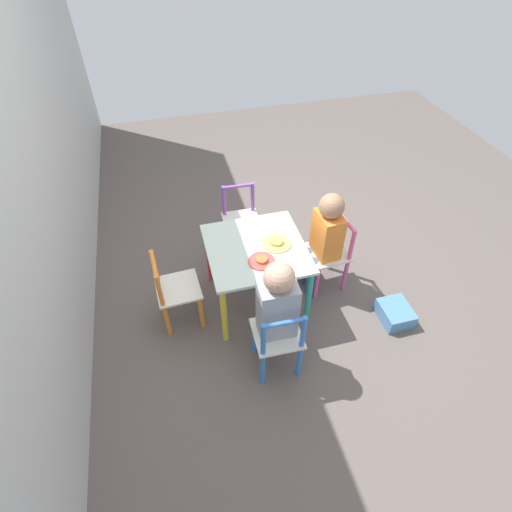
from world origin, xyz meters
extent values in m
plane|color=#5B514C|center=(0.00, 0.00, 0.00)|extent=(6.00, 6.00, 0.00)
cube|color=silver|center=(0.00, 0.00, 0.48)|extent=(0.59, 0.59, 0.02)
cylinder|color=teal|center=(-0.26, -0.26, 0.23)|extent=(0.04, 0.04, 0.47)
cylinder|color=green|center=(0.26, -0.26, 0.23)|extent=(0.04, 0.04, 0.47)
cylinder|color=yellow|center=(-0.26, 0.26, 0.23)|extent=(0.04, 0.04, 0.47)
cylinder|color=#DB3D38|center=(0.26, 0.26, 0.23)|extent=(0.04, 0.04, 0.47)
cube|color=silver|center=(-0.50, 0.01, 0.29)|extent=(0.27, 0.27, 0.02)
cylinder|color=#387AD1|center=(-0.40, -0.10, 0.14)|extent=(0.03, 0.03, 0.28)
cylinder|color=#387AD1|center=(-0.39, 0.12, 0.14)|extent=(0.03, 0.03, 0.28)
cylinder|color=#387AD1|center=(-0.61, -0.09, 0.14)|extent=(0.03, 0.03, 0.28)
cylinder|color=#387AD1|center=(-0.60, 0.12, 0.14)|extent=(0.03, 0.03, 0.28)
cylinder|color=#387AD1|center=(-0.61, -0.09, 0.41)|extent=(0.03, 0.03, 0.26)
cylinder|color=#387AD1|center=(-0.60, 0.12, 0.41)|extent=(0.03, 0.03, 0.26)
cylinder|color=#387AD1|center=(-0.61, 0.01, 0.52)|extent=(0.03, 0.21, 0.02)
cube|color=silver|center=(0.04, -0.50, 0.29)|extent=(0.28, 0.28, 0.02)
cylinder|color=#E5599E|center=(0.13, -0.39, 0.14)|extent=(0.03, 0.03, 0.28)
cylinder|color=#E5599E|center=(-0.08, -0.40, 0.14)|extent=(0.03, 0.03, 0.28)
cylinder|color=#E5599E|center=(0.15, -0.60, 0.14)|extent=(0.03, 0.03, 0.28)
cylinder|color=#E5599E|center=(-0.06, -0.61, 0.14)|extent=(0.03, 0.03, 0.28)
cylinder|color=#E5599E|center=(0.15, -0.60, 0.41)|extent=(0.03, 0.03, 0.26)
cylinder|color=#E5599E|center=(-0.06, -0.61, 0.41)|extent=(0.03, 0.03, 0.26)
cylinder|color=#E5599E|center=(0.04, -0.60, 0.52)|extent=(0.21, 0.04, 0.02)
cube|color=silver|center=(0.50, -0.02, 0.29)|extent=(0.27, 0.27, 0.02)
cylinder|color=#8E51BC|center=(0.40, 0.09, 0.14)|extent=(0.03, 0.03, 0.28)
cylinder|color=#8E51BC|center=(0.39, -0.12, 0.14)|extent=(0.03, 0.03, 0.28)
cylinder|color=#8E51BC|center=(0.61, 0.08, 0.14)|extent=(0.03, 0.03, 0.28)
cylinder|color=#8E51BC|center=(0.60, -0.13, 0.14)|extent=(0.03, 0.03, 0.28)
cylinder|color=#8E51BC|center=(0.61, 0.08, 0.41)|extent=(0.03, 0.03, 0.26)
cylinder|color=#8E51BC|center=(0.60, -0.13, 0.41)|extent=(0.03, 0.03, 0.26)
cylinder|color=#8E51BC|center=(0.61, -0.03, 0.52)|extent=(0.03, 0.21, 0.02)
cube|color=silver|center=(-0.03, 0.50, 0.29)|extent=(0.27, 0.27, 0.02)
cylinder|color=orange|center=(-0.13, 0.39, 0.14)|extent=(0.03, 0.03, 0.28)
cylinder|color=orange|center=(0.08, 0.40, 0.14)|extent=(0.03, 0.03, 0.28)
cylinder|color=orange|center=(-0.14, 0.60, 0.14)|extent=(0.03, 0.03, 0.28)
cylinder|color=orange|center=(0.07, 0.61, 0.14)|extent=(0.03, 0.03, 0.28)
cylinder|color=orange|center=(-0.14, 0.60, 0.41)|extent=(0.03, 0.03, 0.26)
cylinder|color=orange|center=(0.07, 0.61, 0.41)|extent=(0.03, 0.03, 0.26)
cylinder|color=orange|center=(-0.03, 0.60, 0.52)|extent=(0.21, 0.04, 0.02)
cylinder|color=#7A6B5B|center=(-0.38, -0.04, 0.15)|extent=(0.07, 0.07, 0.30)
cylinder|color=#7A6B5B|center=(-0.38, 0.06, 0.15)|extent=(0.07, 0.07, 0.30)
cube|color=#999EA8|center=(-0.48, 0.01, 0.47)|extent=(0.14, 0.20, 0.36)
sphere|color=tan|center=(-0.48, 0.01, 0.72)|extent=(0.16, 0.16, 0.16)
cylinder|color=#4C608E|center=(0.08, -0.38, 0.15)|extent=(0.07, 0.07, 0.30)
cylinder|color=#4C608E|center=(-0.02, -0.38, 0.15)|extent=(0.07, 0.07, 0.30)
cube|color=orange|center=(0.04, -0.48, 0.45)|extent=(0.21, 0.15, 0.31)
sphere|color=#A37556|center=(0.04, -0.48, 0.68)|extent=(0.16, 0.16, 0.16)
cylinder|color=#E54C47|center=(-0.13, 0.00, 0.49)|extent=(0.15, 0.15, 0.01)
cylinder|color=#CC6633|center=(-0.13, 0.00, 0.50)|extent=(0.07, 0.07, 0.02)
cylinder|color=#EADB66|center=(0.00, -0.13, 0.49)|extent=(0.18, 0.18, 0.01)
cylinder|color=gold|center=(0.00, -0.13, 0.50)|extent=(0.08, 0.08, 0.02)
cube|color=#4C7FB7|center=(-0.39, -0.83, 0.05)|extent=(0.22, 0.19, 0.11)
camera|label=1|loc=(-1.71, 0.45, 2.12)|focal=28.00mm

